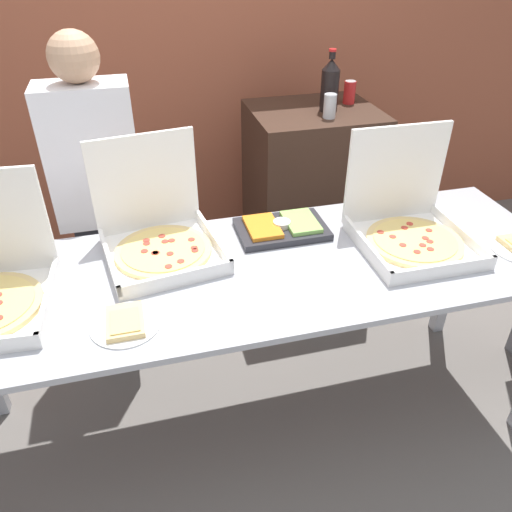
{
  "coord_description": "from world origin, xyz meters",
  "views": [
    {
      "loc": [
        -0.39,
        -1.52,
        1.98
      ],
      "look_at": [
        0.0,
        0.0,
        0.94
      ],
      "focal_mm": 35.0,
      "sensor_mm": 36.0,
      "label": 1
    }
  ],
  "objects_px": {
    "pizza_box_near_right": "(410,224)",
    "soda_bottle": "(330,85)",
    "person_guest_cap": "(102,205)",
    "pizza_box_far_right": "(159,234)",
    "paper_plate_front_right": "(125,323)",
    "veggie_tray": "(282,228)",
    "soda_can_colored": "(350,92)",
    "soda_can_silver": "(330,106)"
  },
  "relations": [
    {
      "from": "soda_bottle",
      "to": "veggie_tray",
      "type": "bearing_deg",
      "value": -122.43
    },
    {
      "from": "soda_can_silver",
      "to": "veggie_tray",
      "type": "bearing_deg",
      "value": -124.44
    },
    {
      "from": "soda_bottle",
      "to": "soda_can_colored",
      "type": "relative_size",
      "value": 2.56
    },
    {
      "from": "pizza_box_near_right",
      "to": "soda_bottle",
      "type": "relative_size",
      "value": 1.43
    },
    {
      "from": "soda_bottle",
      "to": "soda_can_silver",
      "type": "height_order",
      "value": "soda_bottle"
    },
    {
      "from": "pizza_box_near_right",
      "to": "veggie_tray",
      "type": "xyz_separation_m",
      "value": [
        -0.48,
        0.2,
        -0.06
      ]
    },
    {
      "from": "veggie_tray",
      "to": "soda_can_colored",
      "type": "relative_size",
      "value": 3.03
    },
    {
      "from": "pizza_box_far_right",
      "to": "soda_can_silver",
      "type": "relative_size",
      "value": 4.07
    },
    {
      "from": "pizza_box_near_right",
      "to": "soda_bottle",
      "type": "distance_m",
      "value": 1.02
    },
    {
      "from": "veggie_tray",
      "to": "person_guest_cap",
      "type": "xyz_separation_m",
      "value": [
        -0.75,
        0.5,
        -0.05
      ]
    },
    {
      "from": "soda_bottle",
      "to": "soda_can_colored",
      "type": "xyz_separation_m",
      "value": [
        0.16,
        0.1,
        -0.08
      ]
    },
    {
      "from": "pizza_box_near_right",
      "to": "person_guest_cap",
      "type": "distance_m",
      "value": 1.42
    },
    {
      "from": "pizza_box_near_right",
      "to": "soda_can_colored",
      "type": "relative_size",
      "value": 3.68
    },
    {
      "from": "soda_bottle",
      "to": "paper_plate_front_right",
      "type": "bearing_deg",
      "value": -133.67
    },
    {
      "from": "pizza_box_far_right",
      "to": "paper_plate_front_right",
      "type": "relative_size",
      "value": 2.17
    },
    {
      "from": "pizza_box_near_right",
      "to": "soda_can_silver",
      "type": "distance_m",
      "value": 0.89
    },
    {
      "from": "paper_plate_front_right",
      "to": "soda_can_colored",
      "type": "bearing_deg",
      "value": 44.76
    },
    {
      "from": "paper_plate_front_right",
      "to": "veggie_tray",
      "type": "distance_m",
      "value": 0.8
    },
    {
      "from": "pizza_box_near_right",
      "to": "paper_plate_front_right",
      "type": "height_order",
      "value": "pizza_box_near_right"
    },
    {
      "from": "paper_plate_front_right",
      "to": "person_guest_cap",
      "type": "xyz_separation_m",
      "value": [
        -0.08,
        0.94,
        -0.04
      ]
    },
    {
      "from": "pizza_box_near_right",
      "to": "soda_can_silver",
      "type": "bearing_deg",
      "value": 92.08
    },
    {
      "from": "pizza_box_near_right",
      "to": "pizza_box_far_right",
      "type": "bearing_deg",
      "value": 169.91
    },
    {
      "from": "soda_bottle",
      "to": "person_guest_cap",
      "type": "xyz_separation_m",
      "value": [
        -1.24,
        -0.28,
        -0.41
      ]
    },
    {
      "from": "pizza_box_far_right",
      "to": "soda_bottle",
      "type": "xyz_separation_m",
      "value": [
        1.01,
        0.79,
        0.31
      ]
    },
    {
      "from": "paper_plate_front_right",
      "to": "person_guest_cap",
      "type": "height_order",
      "value": "person_guest_cap"
    },
    {
      "from": "soda_bottle",
      "to": "person_guest_cap",
      "type": "height_order",
      "value": "person_guest_cap"
    },
    {
      "from": "soda_can_colored",
      "to": "person_guest_cap",
      "type": "distance_m",
      "value": 1.49
    },
    {
      "from": "pizza_box_far_right",
      "to": "paper_plate_front_right",
      "type": "distance_m",
      "value": 0.46
    },
    {
      "from": "paper_plate_front_right",
      "to": "person_guest_cap",
      "type": "distance_m",
      "value": 0.95
    },
    {
      "from": "soda_bottle",
      "to": "soda_can_silver",
      "type": "xyz_separation_m",
      "value": [
        -0.04,
        -0.12,
        -0.08
      ]
    },
    {
      "from": "veggie_tray",
      "to": "soda_bottle",
      "type": "xyz_separation_m",
      "value": [
        0.5,
        0.78,
        0.36
      ]
    },
    {
      "from": "pizza_box_near_right",
      "to": "soda_bottle",
      "type": "bearing_deg",
      "value": 89.55
    },
    {
      "from": "veggie_tray",
      "to": "soda_can_silver",
      "type": "height_order",
      "value": "soda_can_silver"
    },
    {
      "from": "soda_bottle",
      "to": "soda_can_silver",
      "type": "bearing_deg",
      "value": -108.97
    },
    {
      "from": "soda_can_colored",
      "to": "person_guest_cap",
      "type": "relative_size",
      "value": 0.08
    },
    {
      "from": "pizza_box_far_right",
      "to": "paper_plate_front_right",
      "type": "bearing_deg",
      "value": -118.43
    },
    {
      "from": "person_guest_cap",
      "to": "paper_plate_front_right",
      "type": "bearing_deg",
      "value": 94.74
    },
    {
      "from": "soda_bottle",
      "to": "soda_can_colored",
      "type": "distance_m",
      "value": 0.2
    },
    {
      "from": "pizza_box_near_right",
      "to": "soda_can_silver",
      "type": "height_order",
      "value": "pizza_box_near_right"
    },
    {
      "from": "veggie_tray",
      "to": "person_guest_cap",
      "type": "bearing_deg",
      "value": 145.99
    },
    {
      "from": "paper_plate_front_right",
      "to": "soda_can_silver",
      "type": "distance_m",
      "value": 1.6
    },
    {
      "from": "veggie_tray",
      "to": "soda_can_colored",
      "type": "xyz_separation_m",
      "value": [
        0.66,
        0.88,
        0.29
      ]
    }
  ]
}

